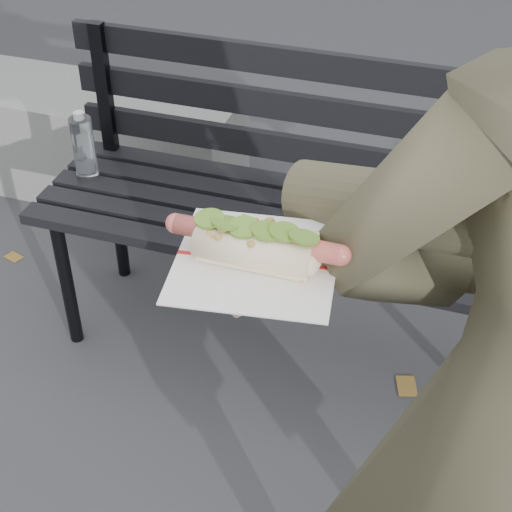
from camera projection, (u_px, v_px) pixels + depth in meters
The scene contains 3 objects.
park_bench at pixel (306, 192), 2.14m from camera, with size 1.50×0.44×0.88m.
concrete_block at pixel (86, 139), 3.03m from camera, with size 1.20×0.40×0.40m, color slate.
held_hotdog at pixel (425, 231), 0.90m from camera, with size 0.62×0.31×0.20m.
Camera 1 is at (0.30, -0.79, 1.70)m, focal length 55.00 mm.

